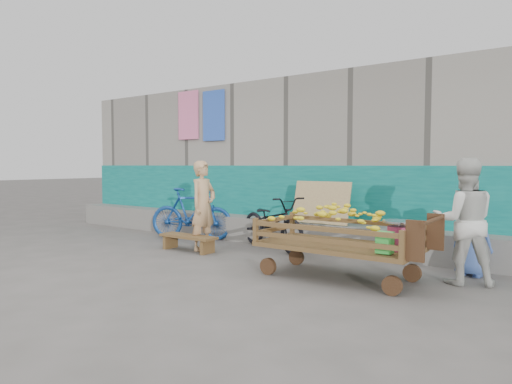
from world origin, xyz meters
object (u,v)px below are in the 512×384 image
Objects in this scene: bench at (188,239)px; vendor_man at (203,205)px; banana_cart at (336,229)px; child at (471,237)px; woman at (464,221)px; bicycle_dark at (272,223)px; bicycle_blue at (191,214)px.

bench is 0.61m from vendor_man.
child is at bearing 38.94° from banana_cart.
woman reaches higher than bicycle_dark.
banana_cart is 1.75m from child.
bicycle_dark is 1.85m from bicycle_blue.
bicycle_blue is at bearing -29.86° from woman.
vendor_man is 3.98m from woman.
bicycle_blue is at bearing 10.01° from child.
bicycle_dark is (-3.05, 0.02, -0.05)m from child.
bicycle_blue reaches higher than banana_cart.
vendor_man is at bearing 148.04° from bicycle_dark.
banana_cart is at bearing -128.93° from bicycle_blue.
vendor_man is at bearing -21.61° from woman.
banana_cart is 2.04× the size of bench.
woman is 0.92× the size of bicycle_blue.
vendor_man reaches higher than bicycle_blue.
bench is 1.23m from bicycle_blue.
woman is (3.98, 0.17, 0.01)m from vendor_man.
child is 0.58× the size of bicycle_dark.
woman is at bearing 5.52° from bench.
bench is at bearing 152.57° from bicycle_dark.
bench is 4.21m from child.
banana_cart is 2.79m from bench.
bench is at bearing 175.33° from banana_cart.
vendor_man is 0.86× the size of bicycle_dark.
vendor_man reaches higher than child.
bench is at bearing 22.28° from child.
woman reaches higher than bench.
bicycle_blue is (-1.85, 0.00, 0.04)m from bicycle_dark.
banana_cart is at bearing -4.67° from bench.
banana_cart is at bearing 49.23° from child.
child is 0.61× the size of bicycle_blue.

